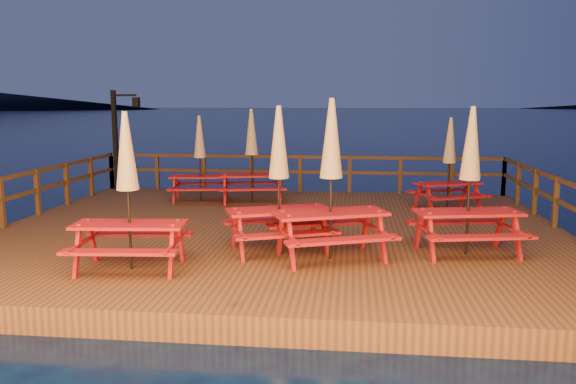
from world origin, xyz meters
name	(u,v)px	position (x,y,z in m)	size (l,w,h in m)	color
ground	(279,246)	(0.00, 0.00, 0.00)	(500.00, 500.00, 0.00)	black
deck	(279,237)	(0.00, 0.00, 0.20)	(12.00, 10.00, 0.40)	#482917
deck_piles	(279,260)	(0.00, 0.00, -0.30)	(11.44, 9.44, 1.40)	#381E11
railing	(289,181)	(0.00, 1.78, 1.16)	(11.80, 9.75, 1.10)	#381E11
lamp_post	(120,131)	(-5.39, 4.55, 2.20)	(0.85, 0.18, 3.00)	black
picnic_table_0	(128,189)	(-1.99, -3.22, 1.71)	(1.89, 1.61, 2.53)	maroon
picnic_table_1	(279,177)	(0.24, -1.89, 1.75)	(2.24, 2.06, 2.60)	maroon
picnic_table_2	(252,154)	(-1.13, 3.03, 1.69)	(1.99, 1.75, 2.48)	maroon
picnic_table_3	(331,177)	(1.17, -2.24, 1.82)	(2.35, 2.16, 2.73)	maroon
picnic_table_4	(200,157)	(-2.53, 3.01, 1.59)	(1.79, 1.55, 2.30)	maroon
picnic_table_5	(470,179)	(3.56, -1.69, 1.75)	(2.07, 1.81, 2.59)	maroon
picnic_table_6	(449,162)	(3.90, 2.46, 1.59)	(1.99, 1.84, 2.29)	maroon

